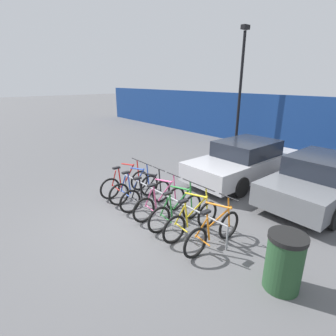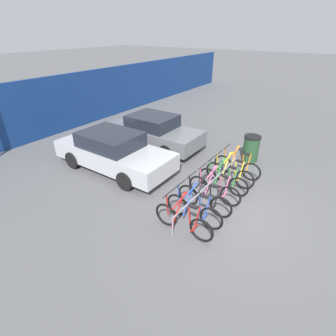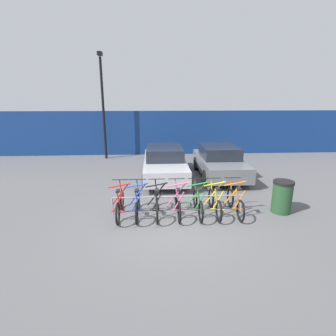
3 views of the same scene
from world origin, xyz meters
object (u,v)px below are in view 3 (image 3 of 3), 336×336
bicycle_pink (178,204)px  bicycle_orange (235,202)px  bicycle_blue (138,205)px  trash_bin (282,197)px  bicycle_red (120,205)px  bicycle_black (157,204)px  lamp_post (103,101)px  bicycle_green (198,203)px  car_silver (164,163)px  bike_rack (178,198)px  bicycle_yellow (215,203)px  car_grey (219,162)px

bicycle_pink → bicycle_orange: (1.80, 0.00, 0.00)m
bicycle_pink → bicycle_orange: 1.80m
bicycle_blue → trash_bin: bearing=0.3°
bicycle_red → bicycle_black: size_ratio=1.00×
lamp_post → trash_bin: lamp_post is taller
bicycle_blue → bicycle_green: bearing=-0.2°
car_silver → bicycle_orange: bearing=-62.8°
bike_rack → bicycle_pink: bearing=-97.2°
bicycle_yellow → bicycle_orange: size_ratio=1.00×
car_silver → trash_bin: bearing=-47.9°
bicycle_yellow → car_grey: car_grey is taller
bicycle_black → lamp_post: lamp_post is taller
bicycle_green → lamp_post: bearing=117.3°
bicycle_blue → bicycle_orange: bearing=-0.2°
bicycle_black → car_grey: 4.96m
bicycle_blue → bicycle_green: (1.85, 0.00, 0.00)m
bicycle_black → bicycle_orange: bearing=1.9°
bicycle_black → car_grey: bearing=55.8°
bicycle_yellow → car_silver: car_silver is taller
bicycle_orange → lamp_post: 10.02m
bicycle_blue → bicycle_pink: bearing=-0.2°
bicycle_yellow → bicycle_blue: bearing=-179.6°
bicycle_green → lamp_post: 9.45m
car_grey → trash_bin: 4.09m
bicycle_green → bicycle_orange: bearing=-0.2°
bicycle_blue → bicycle_pink: same height
bicycle_red → lamp_post: size_ratio=0.29×
bicycle_green → bicycle_red: bearing=179.8°
bike_rack → bicycle_red: size_ratio=2.40×
bicycle_red → bicycle_black: bearing=-0.6°
bicycle_orange → car_silver: 4.45m
bike_rack → bicycle_blue: bicycle_blue is taller
bike_rack → bicycle_orange: 1.79m
bicycle_blue → bike_rack: bearing=6.6°
bicycle_pink → trash_bin: bearing=-3.1°
lamp_post → bike_rack: bearing=-65.6°
lamp_post → bicycle_pink: bearing=-66.1°
bike_rack → lamp_post: (-3.54, 7.82, 2.81)m
bicycle_blue → lamp_post: (-2.30, 7.97, 2.92)m
bicycle_orange → car_silver: (-2.03, 3.95, 0.31)m
bike_rack → bicycle_black: bicycle_black is taller
bicycle_red → bicycle_orange: same height
bicycle_red → bicycle_orange: (3.56, 0.00, 0.00)m
bicycle_pink → bicycle_yellow: same height
bicycle_pink → car_grey: size_ratio=0.41×
bicycle_black → lamp_post: bearing=111.8°
bicycle_green → bicycle_black: bearing=179.8°
bicycle_red → bicycle_green: same height
bicycle_green → bicycle_yellow: same height
bicycle_red → bicycle_pink: bearing=-0.6°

